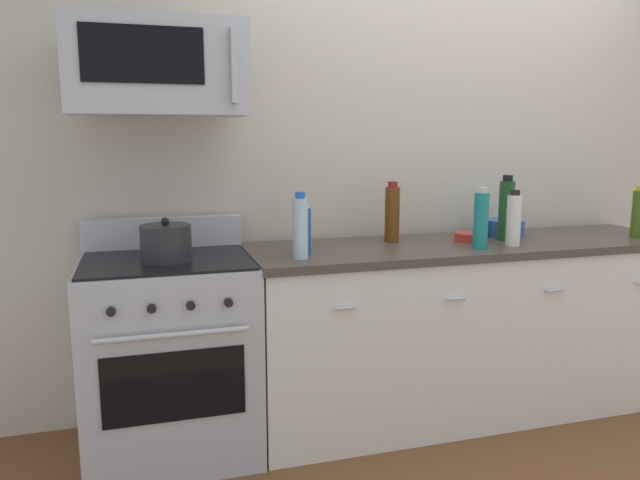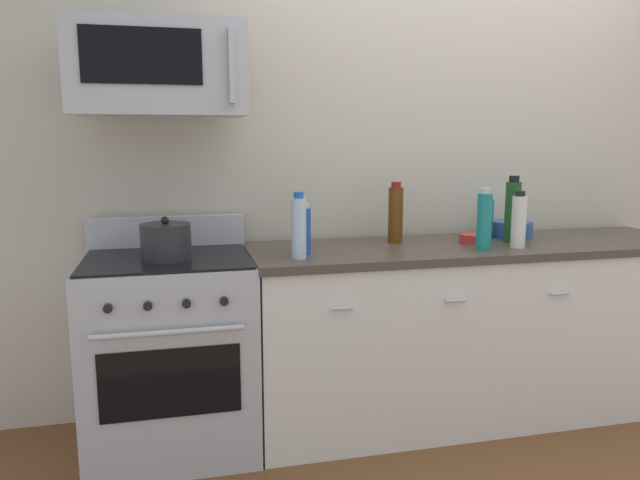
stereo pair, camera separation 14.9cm
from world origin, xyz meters
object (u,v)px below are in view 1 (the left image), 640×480
Objects in this scene: bottle_dish_soap at (481,217)px; bottle_water_clear at (300,227)px; bowl_blue_mixing at (504,227)px; stockpot at (166,243)px; bottle_olive_oil at (638,213)px; bottle_wine_green at (506,210)px; microwave at (158,68)px; bottle_soda_blue at (305,230)px; bottle_wine_amber at (392,213)px; bottle_sparkling_teal at (481,220)px; bottle_vinegar_white at (514,219)px; bowl_red_small at (467,237)px; range_oven at (171,355)px.

bottle_water_clear is at bearing -165.09° from bottle_dish_soap.
bowl_blue_mixing is at bearing 6.03° from bottle_dish_soap.
bottle_dish_soap is at bearing 6.14° from stockpot.
bottle_wine_green reaches higher than bottle_olive_oil.
bottle_water_clear is 1.35× the size of bowl_blue_mixing.
microwave is 3.37× the size of bowl_blue_mixing.
stockpot is (-1.82, -0.20, 0.04)m from bowl_blue_mixing.
bottle_wine_amber is at bearing 19.53° from bottle_soda_blue.
bottle_sparkling_teal is at bearing -177.47° from bottle_olive_oil.
bottle_vinegar_white is at bearing -87.03° from bottle_dish_soap.
bottle_dish_soap is (1.67, 0.08, -0.72)m from microwave.
bottle_wine_green is at bearing -120.97° from bowl_blue_mixing.
bottle_sparkling_teal is 0.35m from bottle_dish_soap.
bottle_vinegar_white is 1.06m from bottle_soda_blue.
bottle_wine_green is 0.25m from bowl_red_small.
range_oven is at bearing 174.42° from bottle_soda_blue.
bottle_vinegar_white reaches higher than bottle_soda_blue.
bottle_soda_blue reaches higher than stockpot.
bottle_wine_green reaches higher than bottle_soda_blue.
range_oven is at bearing 174.76° from bottle_vinegar_white.
bottle_vinegar_white is at bearing -47.98° from bowl_red_small.
bottle_soda_blue is at bearing -9.61° from microwave.
bowl_red_small is at bearing 5.24° from bottle_soda_blue.
range_oven is 0.54m from stockpot.
bowl_blue_mixing is (1.82, 0.10, -0.78)m from microwave.
microwave reaches higher than bottle_vinegar_white.
bottle_olive_oil is at bearing -4.04° from microwave.
stockpot is at bearing 178.23° from bottle_olive_oil.
bottle_olive_oil reaches higher than bowl_blue_mixing.
bottle_water_clear is (-0.05, -0.10, 0.03)m from bottle_soda_blue.
bottle_sparkling_teal is 1.28× the size of bottle_soda_blue.
bowl_red_small is 1.52m from stockpot.
bottle_dish_soap reaches higher than stockpot.
microwave is at bearing 171.65° from bottle_sparkling_teal.
stockpot is at bearing -173.86° from bottle_dish_soap.
bottle_soda_blue is 0.79× the size of bottle_water_clear.
bottle_dish_soap is at bearing 0.36° from bottle_wine_amber.
bowl_red_small is (-0.14, -0.10, -0.09)m from bottle_dish_soap.
range_oven is 4.84× the size of stockpot.
bottle_sparkling_teal reaches higher than bottle_olive_oil.
bottle_vinegar_white is 0.34m from bowl_blue_mixing.
bottle_wine_green reaches higher than stockpot.
bottle_vinegar_white is 1.19× the size of bottle_soda_blue.
range_oven is 0.84m from bottle_soda_blue.
bottle_wine_green reaches higher than bottle_wine_amber.
bottle_wine_amber is 0.63m from bottle_water_clear.
bottle_vinegar_white is at bearing -27.29° from bottle_wine_amber.
bottle_wine_green is (0.05, 0.15, 0.03)m from bottle_vinegar_white.
range_oven is 4.85× the size of bowl_blue_mixing.
stockpot is at bearing -90.13° from microwave.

